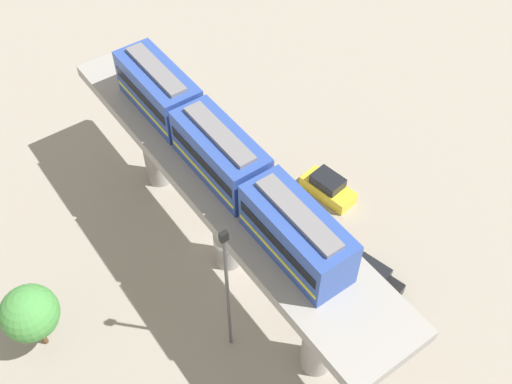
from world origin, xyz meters
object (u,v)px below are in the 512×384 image
at_px(parked_car_yellow, 328,187).
at_px(tree_near_viaduct, 30,313).
at_px(parked_car_black, 370,278).
at_px(signal_post, 227,289).
at_px(train, 220,154).

relative_size(parked_car_yellow, tree_near_viaduct, 0.83).
distance_m(parked_car_black, tree_near_viaduct, 21.38).
xyz_separation_m(parked_car_black, tree_near_viaduct, (-19.28, 8.81, 2.82)).
relative_size(tree_near_viaduct, signal_post, 0.47).
height_order(parked_car_yellow, parked_car_black, same).
xyz_separation_m(parked_car_yellow, signal_post, (-12.82, -5.77, 5.47)).
bearing_deg(signal_post, parked_car_yellow, 24.23).
distance_m(tree_near_viaduct, signal_post, 11.90).
xyz_separation_m(train, parked_car_black, (6.50, -7.42, -9.55)).
distance_m(parked_car_yellow, parked_car_black, 8.29).
bearing_deg(train, parked_car_yellow, 2.03).
height_order(train, parked_car_black, train).
bearing_deg(parked_car_black, parked_car_yellow, 55.56).
height_order(parked_car_yellow, tree_near_viaduct, tree_near_viaduct).
relative_size(parked_car_yellow, signal_post, 0.39).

